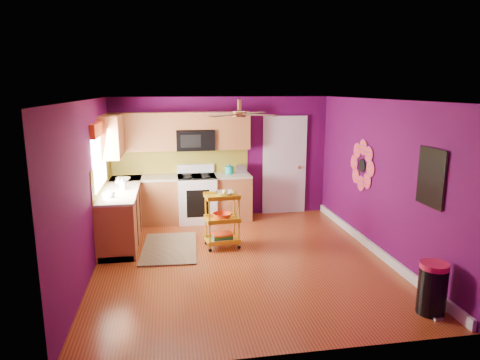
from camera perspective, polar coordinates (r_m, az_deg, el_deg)
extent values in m
plane|color=maroon|center=(6.90, 0.20, -10.60)|extent=(5.00, 5.00, 0.00)
cube|color=#500947|center=(8.95, -2.48, 3.03)|extent=(4.50, 0.04, 2.50)
cube|color=#500947|center=(4.17, 6.05, -7.80)|extent=(4.50, 0.04, 2.50)
cube|color=#500947|center=(6.54, -19.63, -1.09)|extent=(0.04, 5.00, 2.50)
cube|color=#500947|center=(7.23, 18.07, 0.25)|extent=(0.04, 5.00, 2.50)
cube|color=silver|center=(6.36, 0.22, 10.65)|extent=(4.50, 5.00, 0.04)
cube|color=white|center=(7.54, 17.27, -8.56)|extent=(0.05, 4.90, 0.14)
cube|color=brown|center=(7.98, -15.45, -4.42)|extent=(0.60, 2.30, 0.90)
cube|color=brown|center=(8.76, -7.72, -2.62)|extent=(2.80, 0.60, 0.90)
cube|color=beige|center=(7.87, -15.65, -1.14)|extent=(0.63, 2.30, 0.04)
cube|color=beige|center=(8.65, -7.81, 0.39)|extent=(2.80, 0.63, 0.04)
cube|color=black|center=(8.10, -15.29, -7.13)|extent=(0.54, 2.30, 0.10)
cube|color=black|center=(8.87, -7.65, -5.12)|extent=(2.80, 0.54, 0.10)
cube|color=white|center=(8.74, -5.75, -2.54)|extent=(0.76, 0.66, 0.92)
cube|color=black|center=(8.63, -5.82, 0.45)|extent=(0.76, 0.62, 0.03)
cube|color=white|center=(8.89, -5.95, 1.54)|extent=(0.76, 0.06, 0.18)
cube|color=black|center=(8.43, -5.60, -3.16)|extent=(0.45, 0.02, 0.55)
cube|color=brown|center=(8.66, -12.94, 6.27)|extent=(1.32, 0.33, 0.75)
cube|color=brown|center=(8.74, -1.14, 6.62)|extent=(0.72, 0.33, 0.75)
cube|color=brown|center=(8.64, -6.05, 7.86)|extent=(0.76, 0.33, 0.34)
cube|color=brown|center=(8.23, -16.59, 5.78)|extent=(0.33, 1.30, 0.75)
cube|color=black|center=(8.65, -5.98, 5.33)|extent=(0.76, 0.38, 0.40)
cube|color=olive|center=(8.89, -7.92, 2.50)|extent=(2.80, 0.01, 0.51)
cube|color=olive|center=(7.85, -17.86, 0.75)|extent=(0.01, 2.30, 0.51)
cube|color=white|center=(7.49, -18.28, 2.97)|extent=(0.03, 1.20, 1.00)
cube|color=red|center=(7.43, -18.29, 6.55)|extent=(0.08, 1.35, 0.22)
cube|color=white|center=(9.22, 5.91, 1.83)|extent=(0.85, 0.04, 2.05)
cube|color=white|center=(9.20, 5.94, 1.81)|extent=(0.95, 0.02, 2.15)
sphere|color=#BF8C3F|center=(9.26, 7.91, 1.67)|extent=(0.07, 0.07, 0.07)
cylinder|color=black|center=(7.73, 15.96, 1.88)|extent=(0.01, 0.24, 0.24)
cube|color=#19A48E|center=(5.99, 24.20, 0.32)|extent=(0.03, 0.52, 0.72)
cube|color=black|center=(5.98, 24.08, 0.32)|extent=(0.01, 0.56, 0.76)
cylinder|color=#BF8C3F|center=(6.56, -0.08, 10.00)|extent=(0.06, 0.06, 0.16)
cylinder|color=#BF8C3F|center=(6.57, -0.08, 8.78)|extent=(0.20, 0.20, 0.08)
cube|color=#4C2D19|center=(6.88, 1.79, 8.92)|extent=(0.47, 0.47, 0.01)
cube|color=#4C2D19|center=(6.80, -2.72, 8.88)|extent=(0.47, 0.47, 0.01)
cube|color=#4C2D19|center=(6.26, -2.13, 8.60)|extent=(0.47, 0.47, 0.01)
cube|color=#4C2D19|center=(6.36, 2.74, 8.65)|extent=(0.47, 0.47, 0.01)
cube|color=black|center=(7.44, -9.37, -8.93)|extent=(0.99, 1.52, 0.02)
cylinder|color=yellow|center=(7.06, -4.07, -5.97)|extent=(0.02, 0.02, 0.87)
cylinder|color=yellow|center=(7.17, -0.13, -5.67)|extent=(0.02, 0.02, 0.87)
cylinder|color=yellow|center=(7.39, -4.58, -5.16)|extent=(0.02, 0.02, 0.87)
cylinder|color=yellow|center=(7.49, -0.81, -4.88)|extent=(0.02, 0.02, 0.87)
sphere|color=black|center=(7.21, -4.01, -9.32)|extent=(0.06, 0.06, 0.06)
sphere|color=black|center=(7.31, -0.13, -8.97)|extent=(0.06, 0.06, 0.06)
sphere|color=black|center=(7.53, -4.52, -8.38)|extent=(0.06, 0.06, 0.06)
sphere|color=black|center=(7.63, -0.80, -8.07)|extent=(0.06, 0.06, 0.06)
cube|color=yellow|center=(7.16, -2.42, -2.27)|extent=(0.60, 0.46, 0.03)
cube|color=yellow|center=(7.27, -2.39, -5.30)|extent=(0.60, 0.46, 0.03)
cube|color=yellow|center=(7.38, -2.37, -8.01)|extent=(0.60, 0.46, 0.03)
imported|color=beige|center=(7.16, -2.02, -1.83)|extent=(0.34, 0.34, 0.08)
sphere|color=yellow|center=(7.15, -2.03, -1.65)|extent=(0.10, 0.10, 0.10)
imported|color=red|center=(7.25, -2.40, -4.81)|extent=(0.35, 0.35, 0.10)
cube|color=navy|center=(7.37, -2.37, -7.75)|extent=(0.35, 0.27, 0.04)
cube|color=#267233|center=(7.36, -2.37, -7.48)|extent=(0.35, 0.27, 0.04)
cube|color=red|center=(7.35, -2.37, -7.23)|extent=(0.35, 0.27, 0.03)
cylinder|color=black|center=(5.77, 24.22, -13.32)|extent=(0.36, 0.36, 0.57)
cylinder|color=#C01B44|center=(5.65, 24.51, -10.37)|extent=(0.34, 0.34, 0.07)
cube|color=beige|center=(5.77, 24.93, -16.43)|extent=(0.12, 0.07, 0.03)
cylinder|color=#15A299|center=(8.77, -1.46, 1.32)|extent=(0.18, 0.18, 0.16)
sphere|color=#15A299|center=(8.75, -1.46, 1.96)|extent=(0.06, 0.06, 0.06)
cube|color=beige|center=(8.85, 0.09, 1.49)|extent=(0.22, 0.15, 0.18)
imported|color=#EA3F72|center=(7.70, -15.44, -0.49)|extent=(0.09, 0.09, 0.20)
imported|color=white|center=(8.02, -15.92, -0.18)|extent=(0.12, 0.12, 0.16)
imported|color=white|center=(8.38, -15.32, 0.06)|extent=(0.28, 0.28, 0.07)
imported|color=white|center=(7.20, -16.83, -1.83)|extent=(0.13, 0.13, 0.10)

